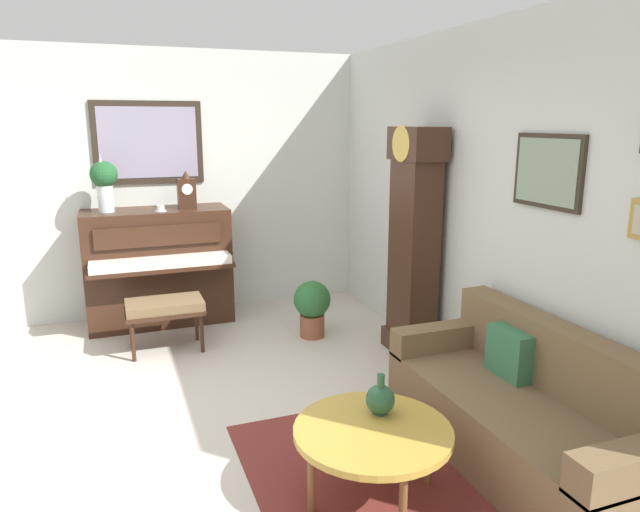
% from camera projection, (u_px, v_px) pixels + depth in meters
% --- Properties ---
extents(ground_plane, '(6.40, 6.00, 0.10)m').
position_uv_depth(ground_plane, '(182.00, 431.00, 4.04)').
color(ground_plane, beige).
extents(wall_left, '(0.13, 4.90, 2.80)m').
position_uv_depth(wall_left, '(143.00, 185.00, 6.08)').
color(wall_left, silver).
rests_on(wall_left, ground_plane).
extents(wall_back, '(5.30, 0.13, 2.80)m').
position_uv_depth(wall_back, '(484.00, 208.00, 4.51)').
color(wall_back, silver).
rests_on(wall_back, ground_plane).
extents(area_rug, '(2.10, 1.50, 0.01)m').
position_uv_depth(area_rug, '(393.00, 492.00, 3.28)').
color(area_rug, maroon).
rests_on(area_rug, ground_plane).
extents(piano, '(0.87, 1.44, 1.19)m').
position_uv_depth(piano, '(159.00, 266.00, 5.95)').
color(piano, '#3D2316').
rests_on(piano, ground_plane).
extents(piano_bench, '(0.42, 0.70, 0.48)m').
position_uv_depth(piano_bench, '(165.00, 308.00, 5.24)').
color(piano_bench, '#3D2316').
rests_on(piano_bench, ground_plane).
extents(grandfather_clock, '(0.52, 0.34, 2.03)m').
position_uv_depth(grandfather_clock, '(414.00, 249.00, 5.09)').
color(grandfather_clock, '#3D2316').
rests_on(grandfather_clock, ground_plane).
extents(couch, '(1.90, 0.80, 0.84)m').
position_uv_depth(couch, '(526.00, 413.00, 3.55)').
color(couch, brown).
rests_on(couch, ground_plane).
extents(coffee_table, '(0.88, 0.88, 0.43)m').
position_uv_depth(coffee_table, '(373.00, 433.00, 3.17)').
color(coffee_table, gold).
rests_on(coffee_table, ground_plane).
extents(mantel_clock, '(0.13, 0.18, 0.38)m').
position_uv_depth(mantel_clock, '(187.00, 191.00, 5.88)').
color(mantel_clock, '#3D2316').
rests_on(mantel_clock, piano).
extents(flower_vase, '(0.26, 0.26, 0.58)m').
position_uv_depth(flower_vase, '(104.00, 180.00, 5.59)').
color(flower_vase, silver).
rests_on(flower_vase, piano).
extents(teacup, '(0.12, 0.12, 0.06)m').
position_uv_depth(teacup, '(161.00, 209.00, 5.70)').
color(teacup, white).
rests_on(teacup, piano).
extents(green_jug, '(0.17, 0.17, 0.24)m').
position_uv_depth(green_jug, '(380.00, 399.00, 3.30)').
color(green_jug, '#234C33').
rests_on(green_jug, coffee_table).
extents(potted_plant, '(0.36, 0.36, 0.56)m').
position_uv_depth(potted_plant, '(312.00, 305.00, 5.60)').
color(potted_plant, '#935138').
rests_on(potted_plant, ground_plane).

